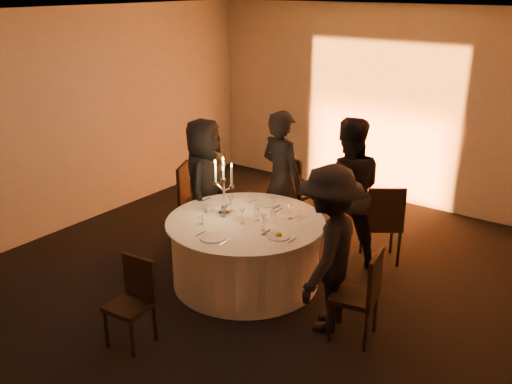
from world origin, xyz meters
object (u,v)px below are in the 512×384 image
Objects in this scene: chair_right at (363,291)px; chair_front at (134,297)px; chair_back_left at (294,188)px; guest_left at (204,184)px; chair_back_right at (383,220)px; coffee_cup at (209,210)px; guest_back_left at (281,179)px; banquet_table at (246,251)px; candelabra at (224,194)px; guest_right at (329,249)px; chair_left at (192,197)px; guest_back_right at (347,192)px.

chair_front is at bearing -63.54° from chair_right.
chair_back_left is 1.14× the size of chair_right.
chair_back_right is at bearing -91.67° from guest_left.
coffee_cup is (-0.33, 1.50, 0.32)m from chair_front.
guest_back_left reaches higher than chair_back_left.
banquet_table is 1.69× the size of chair_back_left.
candelabra reaches higher than coffee_cup.
chair_back_left is at bearing 86.41° from coffee_cup.
guest_back_left is 1.10m from candelabra.
chair_front is 1.93m from guest_right.
candelabra is (-1.90, 0.26, 0.49)m from chair_right.
chair_back_left is 0.63× the size of guest_right.
chair_left reaches higher than chair_back_right.
guest_back_right is at bearing -100.15° from chair_left.
chair_front is at bearing -95.78° from banquet_table.
banquet_table is 1.05× the size of guest_left.
chair_back_left is (-0.38, 1.63, 0.22)m from banquet_table.
chair_back_right reaches higher than chair_front.
coffee_cup is (-0.24, -1.16, -0.10)m from guest_back_left.
guest_back_right is (-0.40, -0.23, 0.34)m from chair_back_right.
chair_right is 0.51m from guest_right.
chair_back_left is at bearing 103.13° from banquet_table.
guest_left is at bearing 52.42° from guest_back_left.
chair_back_left is 1.71m from coffee_cup.
guest_left is (-1.01, 0.46, 0.47)m from banquet_table.
chair_left is 2.10m from guest_back_right.
coffee_cup is (0.52, -0.53, -0.06)m from guest_left.
chair_front is 2.69m from guest_back_left.
chair_front is at bearing -57.69° from guest_right.
chair_back_left reaches higher than chair_left.
guest_back_left is (-1.84, 1.36, 0.38)m from chair_right.
chair_right is at bearing 72.15° from chair_back_right.
chair_front reaches higher than coffee_cup.
banquet_table is 1.06× the size of guest_right.
guest_back_right reaches higher than chair_back_left.
chair_back_left is 1.24× the size of chair_front.
chair_right is at bearing -131.55° from chair_left.
chair_back_right is 1.47× the size of candelabra.
candelabra reaches higher than chair_right.
guest_back_right reaches higher than chair_back_right.
chair_back_left is at bearing -151.59° from guest_right.
banquet_table is 1.42m from guest_back_right.
guest_back_right is 1.47m from guest_right.
chair_back_right is (1.45, -0.28, -0.02)m from chair_back_left.
candelabra is (0.07, -1.63, 0.41)m from chair_back_left.
guest_back_right is (0.83, 2.68, 0.44)m from chair_front.
banquet_table is 2.58× the size of candelabra.
guest_right is at bearing 79.84° from guest_back_right.
chair_back_left is 2.47m from guest_right.
guest_left is at bearing 146.52° from candelabra.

